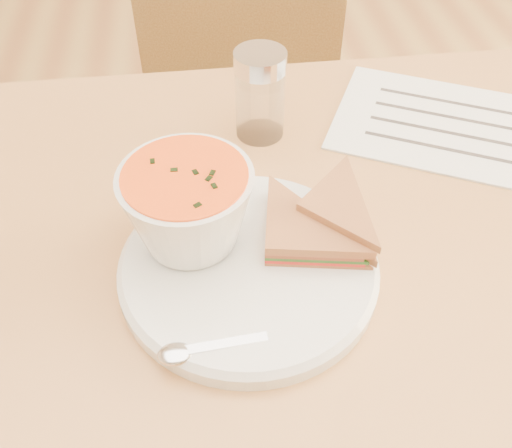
{
  "coord_description": "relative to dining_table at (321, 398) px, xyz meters",
  "views": [
    {
      "loc": [
        -0.15,
        -0.4,
        1.2
      ],
      "look_at": [
        -0.1,
        -0.02,
        0.8
      ],
      "focal_mm": 40.0,
      "sensor_mm": 36.0,
      "label": 1
    }
  ],
  "objects": [
    {
      "name": "condiment_shaker",
      "position": [
        -0.07,
        0.19,
        0.43
      ],
      "size": [
        0.07,
        0.07,
        0.11
      ],
      "primitive_type": null,
      "rotation": [
        0.0,
        0.0,
        -0.19
      ],
      "color": "silver",
      "rests_on": "dining_table"
    },
    {
      "name": "sandwich_half_b",
      "position": [
        -0.06,
        -0.0,
        0.42
      ],
      "size": [
        0.13,
        0.13,
        0.03
      ],
      "primitive_type": null,
      "rotation": [
        0.0,
        0.0,
        -0.79
      ],
      "color": "#B26F3E",
      "rests_on": "plate"
    },
    {
      "name": "spoon",
      "position": [
        -0.14,
        -0.13,
        0.4
      ],
      "size": [
        0.16,
        0.04,
        0.01
      ],
      "primitive_type": null,
      "rotation": [
        0.0,
        0.0,
        0.09
      ],
      "color": "silver",
      "rests_on": "plate"
    },
    {
      "name": "paper_menu",
      "position": [
        0.17,
        0.17,
        0.38
      ],
      "size": [
        0.34,
        0.3,
        0.0
      ],
      "primitive_type": null,
      "rotation": [
        0.0,
        0.0,
        -0.46
      ],
      "color": "white",
      "rests_on": "dining_table"
    },
    {
      "name": "sandwich_half_a",
      "position": [
        -0.1,
        -0.05,
        0.41
      ],
      "size": [
        0.12,
        0.12,
        0.03
      ],
      "primitive_type": null,
      "rotation": [
        0.0,
        0.0,
        -0.18
      ],
      "color": "#B26F3E",
      "rests_on": "plate"
    },
    {
      "name": "chair_far",
      "position": [
        -0.11,
        0.52,
        0.12
      ],
      "size": [
        0.56,
        0.56,
        0.99
      ],
      "primitive_type": null,
      "rotation": [
        0.0,
        0.0,
        2.82
      ],
      "color": "brown",
      "rests_on": "floor"
    },
    {
      "name": "dining_table",
      "position": [
        0.0,
        0.0,
        0.0
      ],
      "size": [
        1.0,
        0.7,
        0.75
      ],
      "primitive_type": null,
      "color": "olive",
      "rests_on": "floor"
    },
    {
      "name": "soup_bowl",
      "position": [
        -0.17,
        -0.0,
        0.44
      ],
      "size": [
        0.16,
        0.16,
        0.09
      ],
      "primitive_type": null,
      "rotation": [
        0.0,
        0.0,
        0.24
      ],
      "color": "white",
      "rests_on": "plate"
    },
    {
      "name": "plate",
      "position": [
        -0.11,
        -0.04,
        0.38
      ],
      "size": [
        0.27,
        0.27,
        0.02
      ],
      "primitive_type": null,
      "rotation": [
        0.0,
        0.0,
        0.06
      ],
      "color": "white",
      "rests_on": "dining_table"
    }
  ]
}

